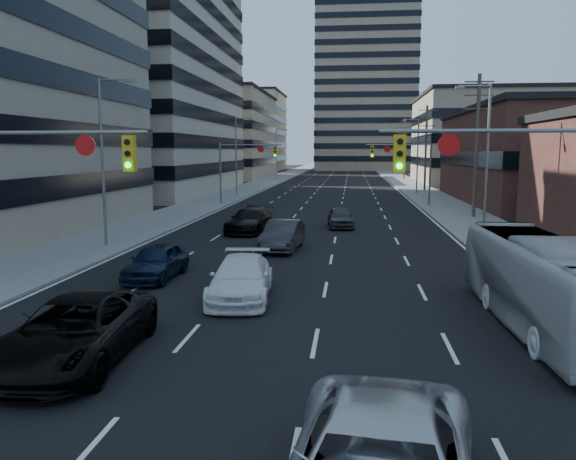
# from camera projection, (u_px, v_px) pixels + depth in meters

# --- Properties ---
(ground) EXTENTS (400.00, 400.00, 0.00)m
(ground) POSITION_uv_depth(u_px,v_px,m) (188.00, 457.00, 9.68)
(ground) COLOR black
(ground) RESTS_ON ground
(road_surface) EXTENTS (18.00, 300.00, 0.02)m
(road_surface) POSITION_uv_depth(u_px,v_px,m) (341.00, 172.00, 137.57)
(road_surface) COLOR black
(road_surface) RESTS_ON ground
(sidewalk_left) EXTENTS (5.00, 300.00, 0.15)m
(sidewalk_left) POSITION_uv_depth(u_px,v_px,m) (294.00, 172.00, 138.85)
(sidewalk_left) COLOR slate
(sidewalk_left) RESTS_ON ground
(sidewalk_right) EXTENTS (5.00, 300.00, 0.15)m
(sidewalk_right) POSITION_uv_depth(u_px,v_px,m) (388.00, 172.00, 136.28)
(sidewalk_right) COLOR slate
(sidewalk_right) RESTS_ON ground
(office_left_mid) EXTENTS (26.00, 34.00, 28.00)m
(office_left_mid) POSITION_uv_depth(u_px,v_px,m) (113.00, 80.00, 69.76)
(office_left_mid) COLOR #ADA089
(office_left_mid) RESTS_ON ground
(office_left_far) EXTENTS (20.00, 30.00, 16.00)m
(office_left_far) POSITION_uv_depth(u_px,v_px,m) (215.00, 136.00, 109.62)
(office_left_far) COLOR gray
(office_left_far) RESTS_ON ground
(storefront_right_mid) EXTENTS (20.00, 30.00, 9.00)m
(storefront_right_mid) POSITION_uv_depth(u_px,v_px,m) (568.00, 158.00, 55.56)
(storefront_right_mid) COLOR #472119
(storefront_right_mid) RESTS_ON ground
(office_right_far) EXTENTS (22.00, 28.00, 14.00)m
(office_right_far) POSITION_uv_depth(u_px,v_px,m) (488.00, 140.00, 92.48)
(office_right_far) COLOR gray
(office_right_far) RESTS_ON ground
(apartment_tower) EXTENTS (26.00, 26.00, 58.00)m
(apartment_tower) POSITION_uv_depth(u_px,v_px,m) (366.00, 63.00, 152.52)
(apartment_tower) COLOR gray
(apartment_tower) RESTS_ON ground
(bg_block_left) EXTENTS (24.00, 24.00, 20.00)m
(bg_block_left) POSITION_uv_depth(u_px,v_px,m) (236.00, 133.00, 149.14)
(bg_block_left) COLOR #ADA089
(bg_block_left) RESTS_ON ground
(bg_block_right) EXTENTS (22.00, 22.00, 12.00)m
(bg_block_right) POSITION_uv_depth(u_px,v_px,m) (476.00, 147.00, 133.16)
(bg_block_right) COLOR gray
(bg_block_right) RESTS_ON ground
(signal_near_left) EXTENTS (6.59, 0.33, 6.00)m
(signal_near_left) POSITION_uv_depth(u_px,v_px,m) (29.00, 180.00, 17.77)
(signal_near_left) COLOR slate
(signal_near_left) RESTS_ON ground
(signal_near_right) EXTENTS (6.59, 0.33, 6.00)m
(signal_near_right) POSITION_uv_depth(u_px,v_px,m) (517.00, 183.00, 16.11)
(signal_near_right) COLOR slate
(signal_near_right) RESTS_ON ground
(signal_far_left) EXTENTS (6.09, 0.33, 6.00)m
(signal_far_left) POSITION_uv_depth(u_px,v_px,m) (244.00, 160.00, 54.20)
(signal_far_left) COLOR slate
(signal_far_left) RESTS_ON ground
(signal_far_right) EXTENTS (6.09, 0.33, 6.00)m
(signal_far_right) POSITION_uv_depth(u_px,v_px,m) (405.00, 161.00, 52.49)
(signal_far_right) COLOR slate
(signal_far_right) RESTS_ON ground
(utility_pole_block) EXTENTS (2.20, 0.28, 11.00)m
(utility_pole_block) POSITION_uv_depth(u_px,v_px,m) (477.00, 144.00, 42.93)
(utility_pole_block) COLOR #4C3D2D
(utility_pole_block) RESTS_ON ground
(utility_pole_midblock) EXTENTS (2.20, 0.28, 11.00)m
(utility_pole_midblock) POSITION_uv_depth(u_px,v_px,m) (426.00, 146.00, 72.44)
(utility_pole_midblock) COLOR #4C3D2D
(utility_pole_midblock) RESTS_ON ground
(utility_pole_distant) EXTENTS (2.20, 0.28, 11.00)m
(utility_pole_distant) POSITION_uv_depth(u_px,v_px,m) (405.00, 148.00, 101.96)
(utility_pole_distant) COLOR #4C3D2D
(utility_pole_distant) RESTS_ON ground
(streetlight_left_near) EXTENTS (2.03, 0.22, 9.00)m
(streetlight_left_near) POSITION_uv_depth(u_px,v_px,m) (105.00, 154.00, 29.80)
(streetlight_left_near) COLOR slate
(streetlight_left_near) RESTS_ON ground
(streetlight_left_mid) EXTENTS (2.03, 0.22, 9.00)m
(streetlight_left_mid) POSITION_uv_depth(u_px,v_px,m) (237.00, 152.00, 64.24)
(streetlight_left_mid) COLOR slate
(streetlight_left_mid) RESTS_ON ground
(streetlight_left_far) EXTENTS (2.03, 0.22, 9.00)m
(streetlight_left_far) POSITION_uv_depth(u_px,v_px,m) (277.00, 152.00, 98.67)
(streetlight_left_far) COLOR slate
(streetlight_left_far) RESTS_ON ground
(streetlight_right_near) EXTENTS (2.03, 0.22, 9.00)m
(streetlight_right_near) POSITION_uv_depth(u_px,v_px,m) (484.00, 154.00, 32.41)
(streetlight_right_near) COLOR slate
(streetlight_right_near) RESTS_ON ground
(streetlight_right_far) EXTENTS (2.03, 0.22, 9.00)m
(streetlight_right_far) POSITION_uv_depth(u_px,v_px,m) (416.00, 152.00, 66.85)
(streetlight_right_far) COLOR slate
(streetlight_right_far) RESTS_ON ground
(black_pickup) EXTENTS (2.92, 5.88, 1.60)m
(black_pickup) POSITION_uv_depth(u_px,v_px,m) (76.00, 331.00, 13.94)
(black_pickup) COLOR black
(black_pickup) RESTS_ON ground
(white_van) EXTENTS (2.49, 5.24, 1.48)m
(white_van) POSITION_uv_depth(u_px,v_px,m) (241.00, 279.00, 19.90)
(white_van) COLOR white
(white_van) RESTS_ON ground
(transit_bus) EXTENTS (2.62, 9.95, 2.75)m
(transit_bus) POSITION_uv_depth(u_px,v_px,m) (544.00, 283.00, 16.50)
(transit_bus) COLOR #BEBEBE
(transit_bus) RESTS_ON ground
(sedan_blue) EXTENTS (1.84, 4.33, 1.46)m
(sedan_blue) POSITION_uv_depth(u_px,v_px,m) (157.00, 261.00, 23.05)
(sedan_blue) COLOR black
(sedan_blue) RESTS_ON ground
(sedan_grey_center) EXTENTS (2.02, 4.86, 1.57)m
(sedan_grey_center) POSITION_uv_depth(u_px,v_px,m) (283.00, 235.00, 29.75)
(sedan_grey_center) COLOR #2D2D2F
(sedan_grey_center) RESTS_ON ground
(sedan_black_far) EXTENTS (2.75, 5.55, 1.55)m
(sedan_black_far) POSITION_uv_depth(u_px,v_px,m) (250.00, 220.00, 36.16)
(sedan_black_far) COLOR black
(sedan_black_far) RESTS_ON ground
(sedan_grey_right) EXTENTS (2.04, 4.32, 1.43)m
(sedan_grey_right) POSITION_uv_depth(u_px,v_px,m) (340.00, 217.00, 38.47)
(sedan_grey_right) COLOR #37373A
(sedan_grey_right) RESTS_ON ground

